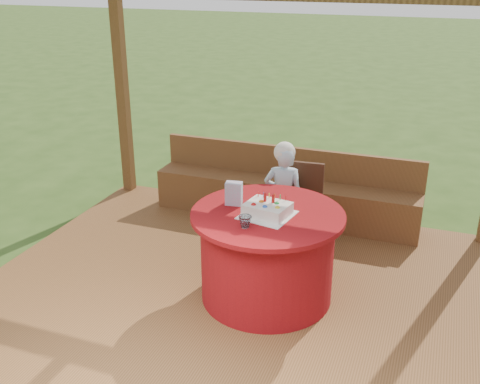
% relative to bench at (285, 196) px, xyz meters
% --- Properties ---
extents(ground, '(60.00, 60.00, 0.00)m').
position_rel_bench_xyz_m(ground, '(0.00, -1.72, -0.38)').
color(ground, '#2B4818').
rests_on(ground, ground).
extents(deck, '(4.50, 4.00, 0.12)m').
position_rel_bench_xyz_m(deck, '(0.00, -1.72, -0.32)').
color(deck, brown).
rests_on(deck, ground).
extents(pergola, '(4.50, 4.00, 2.72)m').
position_rel_bench_xyz_m(pergola, '(0.00, -1.72, 2.02)').
color(pergola, brown).
rests_on(pergola, deck).
extents(bench, '(3.00, 0.42, 0.80)m').
position_rel_bench_xyz_m(bench, '(0.00, 0.00, 0.00)').
color(bench, brown).
rests_on(bench, deck).
extents(table, '(1.29, 1.29, 0.80)m').
position_rel_bench_xyz_m(table, '(0.31, -1.64, 0.14)').
color(table, maroon).
rests_on(table, deck).
extents(chair, '(0.46, 0.46, 0.88)m').
position_rel_bench_xyz_m(chair, '(0.33, -0.62, 0.22)').
color(chair, '#3E2213').
rests_on(chair, deck).
extents(elderly_woman, '(0.44, 0.33, 1.12)m').
position_rel_bench_xyz_m(elderly_woman, '(0.17, -0.68, 0.31)').
color(elderly_woman, '#94BEDC').
rests_on(elderly_woman, deck).
extents(birthday_cake, '(0.46, 0.46, 0.18)m').
position_rel_bench_xyz_m(birthday_cake, '(0.32, -1.69, 0.59)').
color(birthday_cake, white).
rests_on(birthday_cake, table).
extents(gift_bag, '(0.15, 0.11, 0.20)m').
position_rel_bench_xyz_m(gift_bag, '(-0.02, -1.57, 0.64)').
color(gift_bag, '#D489BA').
rests_on(gift_bag, table).
extents(drinking_glass, '(0.11, 0.11, 0.10)m').
position_rel_bench_xyz_m(drinking_glass, '(0.23, -1.96, 0.59)').
color(drinking_glass, silver).
rests_on(drinking_glass, table).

